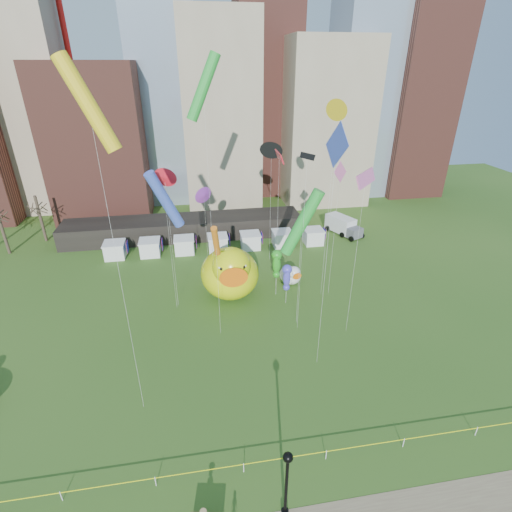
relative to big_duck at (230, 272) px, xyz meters
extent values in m
plane|color=#30591B|center=(-1.55, -22.83, -3.40)|extent=(160.00, 160.00, 0.00)
cube|color=gray|center=(-31.55, 39.17, 17.60)|extent=(14.00, 12.00, 42.00)
cube|color=brown|center=(-19.55, 33.17, 9.60)|extent=(16.00, 14.00, 26.00)
cube|color=#8C9EB2|center=(-7.55, 41.17, 24.10)|extent=(12.00, 12.00, 55.00)
cube|color=gray|center=(2.45, 37.17, 13.60)|extent=(14.00, 14.00, 34.00)
cube|color=brown|center=(12.45, 43.17, 30.60)|extent=(12.00, 12.00, 68.00)
cube|color=gray|center=(22.45, 35.17, 11.60)|extent=(16.00, 14.00, 30.00)
cube|color=#8C9EB2|center=(32.45, 39.17, 20.60)|extent=(14.00, 12.00, 48.00)
cube|color=brown|center=(42.45, 37.17, 14.60)|extent=(12.00, 12.00, 36.00)
cube|color=black|center=(-5.55, 19.17, -1.80)|extent=(38.00, 6.00, 3.20)
cube|color=white|center=(-15.55, 13.17, -2.30)|extent=(2.80, 2.80, 2.20)
cube|color=red|center=(-13.75, 13.17, -1.80)|extent=(0.08, 1.40, 1.60)
cube|color=white|center=(-10.55, 13.17, -2.30)|extent=(2.80, 2.80, 2.20)
cube|color=red|center=(-8.75, 13.17, -1.80)|extent=(0.08, 1.40, 1.60)
cube|color=white|center=(-5.55, 13.17, -2.30)|extent=(2.80, 2.80, 2.20)
cube|color=red|center=(-3.75, 13.17, -1.80)|extent=(0.08, 1.40, 1.60)
cube|color=white|center=(-0.55, 13.17, -2.30)|extent=(2.80, 2.80, 2.20)
cube|color=red|center=(1.25, 13.17, -1.80)|extent=(0.08, 1.40, 1.60)
cube|color=white|center=(4.45, 13.17, -2.30)|extent=(2.80, 2.80, 2.20)
cube|color=red|center=(6.25, 13.17, -1.80)|extent=(0.08, 1.40, 1.60)
cube|color=white|center=(9.45, 13.17, -2.30)|extent=(2.80, 2.80, 2.20)
cube|color=red|center=(11.25, 13.17, -1.80)|extent=(0.08, 1.40, 1.60)
cube|color=white|center=(14.45, 13.17, -2.30)|extent=(2.80, 2.80, 2.20)
cube|color=red|center=(16.25, 13.17, -1.80)|extent=(0.08, 1.40, 1.60)
cylinder|color=#382B21|center=(-31.55, 17.17, 0.60)|extent=(0.44, 0.44, 8.00)
cylinder|color=#382B21|center=(-27.55, 21.17, 0.35)|extent=(0.44, 0.44, 7.50)
cylinder|color=white|center=(-13.55, -22.83, -2.95)|extent=(0.06, 0.06, 0.90)
cylinder|color=white|center=(-7.55, -22.83, -2.95)|extent=(0.06, 0.06, 0.90)
cylinder|color=white|center=(-1.55, -22.83, -2.95)|extent=(0.06, 0.06, 0.90)
cylinder|color=white|center=(4.45, -22.83, -2.95)|extent=(0.06, 0.06, 0.90)
cylinder|color=white|center=(10.45, -22.83, -2.95)|extent=(0.06, 0.06, 0.90)
cylinder|color=white|center=(16.45, -22.83, -2.95)|extent=(0.06, 0.06, 0.90)
cube|color=#F6FF0D|center=(-1.55, -22.83, -2.60)|extent=(50.00, 0.02, 0.07)
ellipsoid|color=#DDE80B|center=(0.00, 0.56, -0.50)|extent=(7.05, 8.26, 5.79)
ellipsoid|color=#DDE80B|center=(0.02, 3.76, -0.65)|extent=(1.93, 1.50, 2.34)
sphere|color=#DDE80B|center=(-0.01, -2.02, 1.83)|extent=(4.38, 4.38, 4.35)
cone|color=orange|center=(-0.02, -3.87, 1.68)|extent=(2.40, 1.97, 2.39)
sphere|color=white|center=(-1.22, -3.21, 2.41)|extent=(0.78, 0.78, 0.78)
sphere|color=white|center=(1.18, -3.23, 2.41)|extent=(0.78, 0.78, 0.78)
sphere|color=black|center=(-1.22, -3.58, 2.41)|extent=(0.39, 0.39, 0.39)
sphere|color=black|center=(1.18, -3.60, 2.41)|extent=(0.39, 0.39, 0.39)
ellipsoid|color=white|center=(7.92, 1.90, -2.30)|extent=(3.27, 3.62, 2.19)
ellipsoid|color=white|center=(7.66, 3.08, -2.36)|extent=(0.83, 0.71, 0.89)
sphere|color=white|center=(8.14, 0.95, -1.42)|extent=(1.97, 1.97, 1.65)
cone|color=orange|center=(8.30, 0.26, -1.48)|extent=(1.05, 0.92, 0.90)
sphere|color=white|center=(7.80, 0.40, -1.20)|extent=(0.30, 0.30, 0.30)
sphere|color=white|center=(8.68, 0.61, -1.20)|extent=(0.30, 0.30, 0.30)
sphere|color=black|center=(7.83, 0.27, -1.20)|extent=(0.15, 0.15, 0.15)
sphere|color=black|center=(8.71, 0.47, -1.20)|extent=(0.15, 0.15, 0.15)
cylinder|color=silver|center=(5.53, -0.55, -1.30)|extent=(0.03, 0.03, 4.20)
ellipsoid|color=green|center=(5.53, -0.55, 0.80)|extent=(1.14, 1.03, 2.44)
sphere|color=green|center=(5.53, -0.70, 2.11)|extent=(1.55, 1.55, 1.24)
cone|color=green|center=(5.53, -1.26, 2.05)|extent=(0.64, 0.87, 0.44)
sphere|color=green|center=(5.53, -0.50, -0.60)|extent=(0.87, 0.87, 0.87)
cylinder|color=silver|center=(6.29, -2.67, -1.67)|extent=(0.03, 0.03, 3.45)
ellipsoid|color=#4944CD|center=(6.29, -2.67, 0.06)|extent=(1.02, 0.90, 2.23)
sphere|color=#4944CD|center=(6.29, -2.82, 1.25)|extent=(1.37, 1.37, 1.14)
cone|color=#4944CD|center=(6.29, -3.33, 1.19)|extent=(0.55, 0.78, 0.40)
sphere|color=#4944CD|center=(6.29, -2.62, -1.22)|extent=(0.80, 0.80, 0.80)
cylinder|color=black|center=(0.65, -26.03, -3.21)|extent=(0.48, 0.48, 0.33)
cylinder|color=black|center=(0.65, -26.03, -0.74)|extent=(0.20, 0.20, 5.27)
sphere|color=black|center=(0.65, -26.03, 2.06)|extent=(0.61, 0.61, 0.61)
cone|color=black|center=(0.65, -26.03, 2.39)|extent=(0.22, 0.22, 0.27)
cube|color=silver|center=(20.23, 16.68, -1.85)|extent=(4.27, 5.54, 2.50)
cube|color=#595960|center=(21.57, 13.78, -2.35)|extent=(2.84, 2.59, 1.60)
cylinder|color=black|center=(19.85, 14.53, -2.95)|extent=(0.60, 0.92, 0.90)
cylinder|color=black|center=(22.12, 15.58, -2.95)|extent=(0.60, 0.92, 0.90)
cylinder|color=black|center=(18.43, 17.61, -2.95)|extent=(0.60, 0.92, 0.90)
cylinder|color=black|center=(20.69, 18.66, -2.95)|extent=(0.60, 0.92, 0.90)
cylinder|color=silver|center=(5.96, 1.42, 4.84)|extent=(0.02, 0.02, 16.47)
cube|color=red|center=(5.96, 1.42, 13.08)|extent=(0.56, 3.34, 1.02)
cylinder|color=silver|center=(11.41, -8.91, 4.91)|extent=(0.02, 0.02, 16.60)
cube|color=pink|center=(11.41, -8.91, 13.21)|extent=(3.07, 3.19, 1.19)
cylinder|color=silver|center=(6.59, 8.79, 4.44)|extent=(0.02, 0.02, 15.68)
cone|color=black|center=(6.59, 8.79, 12.28)|extent=(1.90, 1.37, 2.10)
cylinder|color=silver|center=(-1.91, 0.59, 8.37)|extent=(0.02, 0.02, 23.53)
cylinder|color=green|center=(-1.91, 0.59, 20.13)|extent=(3.88, 1.86, 6.35)
cylinder|color=silver|center=(11.05, -1.45, 7.35)|extent=(0.02, 0.02, 21.48)
cone|color=yellow|center=(11.05, -1.45, 18.09)|extent=(1.01, 2.04, 2.09)
cylinder|color=silver|center=(6.88, -13.00, 6.78)|extent=(0.02, 0.02, 20.36)
cube|color=blue|center=(6.88, -13.00, 16.96)|extent=(0.48, 3.41, 3.43)
cylinder|color=silver|center=(-1.86, -6.99, 1.95)|extent=(0.02, 0.02, 10.68)
cylinder|color=orange|center=(-1.86, -6.99, 7.29)|extent=(1.02, 2.16, 3.54)
cylinder|color=silver|center=(-2.34, 6.89, 2.00)|extent=(0.02, 0.02, 10.79)
cone|color=purple|center=(-2.34, 6.89, 7.39)|extent=(1.56, 1.57, 1.96)
cylinder|color=silver|center=(-6.36, -0.91, 4.26)|extent=(0.02, 0.02, 15.32)
cone|color=red|center=(-6.36, -0.91, 11.92)|extent=(1.68, 1.24, 1.87)
cylinder|color=silver|center=(12.04, -1.34, 4.21)|extent=(0.02, 0.02, 15.21)
cube|color=pink|center=(12.04, -1.34, 11.82)|extent=(1.97, 1.42, 2.40)
cylinder|color=silver|center=(6.39, -7.56, 5.81)|extent=(0.02, 0.02, 18.41)
cube|color=black|center=(6.39, -7.56, 15.02)|extent=(1.05, 1.59, 0.53)
cylinder|color=silver|center=(6.54, -6.60, 2.52)|extent=(0.02, 0.02, 11.83)
cylinder|color=green|center=(6.54, -6.60, 8.44)|extent=(4.15, 1.73, 6.86)
cylinder|color=silver|center=(-9.01, -15.80, 8.40)|extent=(0.02, 0.02, 23.58)
cylinder|color=yellow|center=(-9.01, -15.80, 20.19)|extent=(3.29, 1.76, 5.39)
cylinder|color=silver|center=(-6.51, -1.51, 3.18)|extent=(0.02, 0.02, 13.15)
cylinder|color=blue|center=(-6.51, -1.51, 9.76)|extent=(3.85, 2.93, 6.52)
camera|label=1|loc=(-3.54, -39.99, 22.32)|focal=27.00mm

